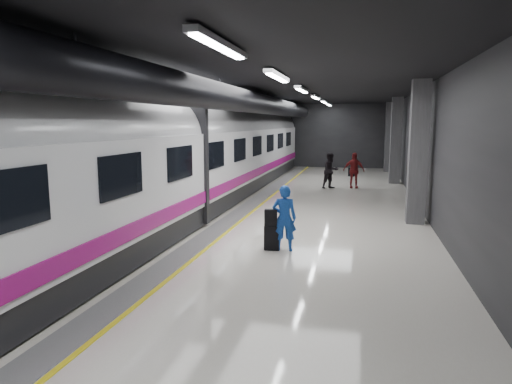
# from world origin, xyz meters

# --- Properties ---
(ground) EXTENTS (40.00, 40.00, 0.00)m
(ground) POSITION_xyz_m (0.00, 0.00, 0.00)
(ground) COLOR silver
(ground) RESTS_ON ground
(platform_hall) EXTENTS (10.02, 40.02, 4.51)m
(platform_hall) POSITION_xyz_m (-0.29, 0.96, 3.54)
(platform_hall) COLOR black
(platform_hall) RESTS_ON ground
(train) EXTENTS (3.05, 38.00, 4.05)m
(train) POSITION_xyz_m (-3.25, -0.00, 2.07)
(train) COLOR black
(train) RESTS_ON ground
(traveler_main) EXTENTS (0.64, 0.45, 1.66)m
(traveler_main) POSITION_xyz_m (1.00, -2.12, 0.83)
(traveler_main) COLOR blue
(traveler_main) RESTS_ON ground
(suitcase_main) EXTENTS (0.39, 0.26, 0.62)m
(suitcase_main) POSITION_xyz_m (0.69, -2.11, 0.31)
(suitcase_main) COLOR black
(suitcase_main) RESTS_ON ground
(shoulder_bag) EXTENTS (0.33, 0.20, 0.42)m
(shoulder_bag) POSITION_xyz_m (0.66, -2.13, 0.83)
(shoulder_bag) COLOR black
(shoulder_bag) RESTS_ON suitcase_main
(traveler_far_a) EXTENTS (1.08, 1.05, 1.75)m
(traveler_far_a) POSITION_xyz_m (1.38, 9.16, 0.87)
(traveler_far_a) COLOR black
(traveler_far_a) RESTS_ON ground
(traveler_far_b) EXTENTS (1.07, 0.58, 1.74)m
(traveler_far_b) POSITION_xyz_m (2.47, 9.63, 0.87)
(traveler_far_b) COLOR maroon
(traveler_far_b) RESTS_ON ground
(suitcase_far) EXTENTS (0.41, 0.32, 0.52)m
(suitcase_far) POSITION_xyz_m (2.27, 14.67, 0.26)
(suitcase_far) COLOR black
(suitcase_far) RESTS_ON ground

